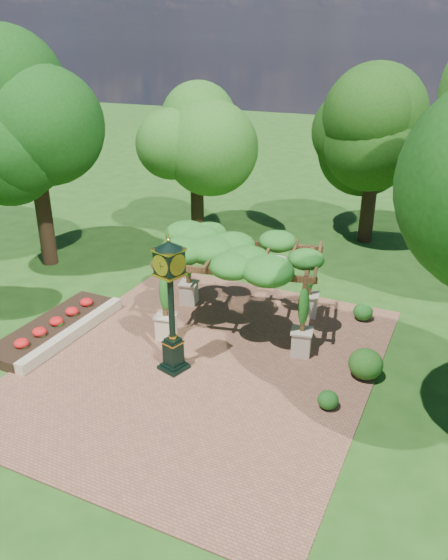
% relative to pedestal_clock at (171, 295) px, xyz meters
% --- Properties ---
extents(ground, '(120.00, 120.00, 0.00)m').
position_rel_pedestal_clock_xyz_m(ground, '(0.63, -0.29, -2.50)').
color(ground, '#1E4714').
rests_on(ground, ground).
extents(brick_plaza, '(10.00, 12.00, 0.04)m').
position_rel_pedestal_clock_xyz_m(brick_plaza, '(0.63, 0.71, -2.48)').
color(brick_plaza, brown).
rests_on(brick_plaza, ground).
extents(border_wall, '(0.35, 5.00, 0.40)m').
position_rel_pedestal_clock_xyz_m(border_wall, '(-3.97, 0.21, -2.30)').
color(border_wall, '#C6B793').
rests_on(border_wall, ground).
extents(flower_bed, '(1.50, 5.00, 0.36)m').
position_rel_pedestal_clock_xyz_m(flower_bed, '(-4.87, 0.21, -2.32)').
color(flower_bed, red).
rests_on(flower_bed, ground).
extents(pedestal_clock, '(1.02, 1.02, 4.18)m').
position_rel_pedestal_clock_xyz_m(pedestal_clock, '(0.00, 0.00, 0.00)').
color(pedestal_clock, black).
rests_on(pedestal_clock, brick_plaza).
extents(pergola, '(5.74, 4.25, 3.26)m').
position_rel_pedestal_clock_xyz_m(pergola, '(0.75, 3.28, 0.17)').
color(pergola, beige).
rests_on(pergola, brick_plaza).
extents(sundial, '(0.70, 0.70, 1.10)m').
position_rel_pedestal_clock_xyz_m(sundial, '(0.64, 7.38, -2.02)').
color(sundial, gray).
rests_on(sundial, ground).
extents(shrub_front, '(0.65, 0.65, 0.52)m').
position_rel_pedestal_clock_xyz_m(shrub_front, '(4.73, 0.10, -2.21)').
color(shrub_front, '#1C5117').
rests_on(shrub_front, brick_plaza).
extents(shrub_mid, '(1.20, 1.20, 0.90)m').
position_rel_pedestal_clock_xyz_m(shrub_mid, '(5.31, 2.00, -2.01)').
color(shrub_mid, '#235518').
rests_on(shrub_mid, brick_plaza).
extents(shrub_back, '(0.85, 0.85, 0.62)m').
position_rel_pedestal_clock_xyz_m(shrub_back, '(4.48, 5.58, -2.16)').
color(shrub_back, '#21631C').
rests_on(shrub_back, brick_plaza).
extents(tree_west_near, '(4.57, 4.57, 8.67)m').
position_rel_pedestal_clock_xyz_m(tree_west_near, '(-9.28, 5.09, 3.45)').
color(tree_west_near, '#362215').
rests_on(tree_west_near, ground).
extents(tree_west_far, '(4.06, 4.06, 6.92)m').
position_rel_pedestal_clock_xyz_m(tree_west_far, '(-4.97, 11.00, 2.24)').
color(tree_west_far, black).
rests_on(tree_west_far, ground).
extents(tree_north, '(4.25, 4.25, 7.44)m').
position_rel_pedestal_clock_xyz_m(tree_north, '(2.76, 14.00, 2.60)').
color(tree_north, '#322114').
rests_on(tree_north, ground).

